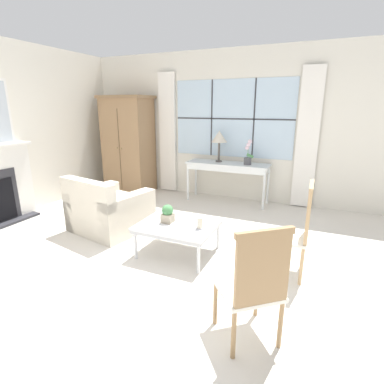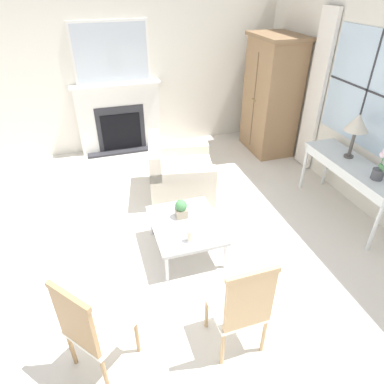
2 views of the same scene
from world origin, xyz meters
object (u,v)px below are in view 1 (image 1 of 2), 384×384
Objects in this scene: coffee_table at (178,226)px; potted_orchid at (248,155)px; console_table at (228,167)px; table_lamp at (219,137)px; armchair_upholstered at (109,211)px; potted_plant_small at (168,213)px; armoire at (129,145)px; accent_chair_wooden at (255,282)px; pillar_candle at (200,224)px; side_chair_wooden at (297,226)px.

potted_orchid is at bearing 82.59° from coffee_table.
table_lamp reaches higher than console_table.
potted_plant_small is (1.14, -0.29, 0.23)m from armchair_upholstered.
armoire is 1.99× the size of accent_chair_wooden.
accent_chair_wooden is 1.63m from coffee_table.
armoire reaches higher than potted_plant_small.
pillar_candle reaches higher than coffee_table.
armoire reaches higher than armchair_upholstered.
accent_chair_wooden is at bearing -69.68° from console_table.
side_chair_wooden is 1.07m from pillar_candle.
table_lamp is 2.47m from armchair_upholstered.
armoire is at bearing 138.43° from pillar_candle.
potted_orchid reaches higher than accent_chair_wooden.
table_lamp is 1.29× the size of potted_orchid.
table_lamp reaches higher than potted_plant_small.
accent_chair_wooden is at bearing -67.10° from table_lamp.
coffee_table is at bearing -97.41° from potted_orchid.
potted_orchid is 2.62m from armchair_upholstered.
armchair_upholstered is at bearing 168.57° from pillar_candle.
potted_plant_small is (-0.13, -0.02, 0.16)m from coffee_table.
pillar_candle is (-1.06, -0.12, -0.10)m from side_chair_wooden.
potted_orchid is at bearing -5.50° from table_lamp.
potted_orchid is at bearing 1.30° from armoire.
side_chair_wooden is at bearing 6.67° from pillar_candle.
armchair_upholstered is at bearing 165.85° from potted_plant_small.
potted_orchid reaches higher than armchair_upholstered.
armchair_upholstered is 7.57× the size of pillar_candle.
console_table is at bearing 99.44° from pillar_candle.
coffee_table is (-1.37, -0.07, -0.21)m from side_chair_wooden.
armchair_upholstered is 1.62m from pillar_candle.
armchair_upholstered reaches higher than coffee_table.
coffee_table is 0.21m from potted_plant_small.
armoire is 4.36× the size of potted_orchid.
accent_chair_wooden is (1.26, -3.40, -0.13)m from console_table.
armoire is 2.29m from armchair_upholstered.
table_lamp is 0.64× the size of coffee_table.
coffee_table is at bearing -83.22° from table_lamp.
armoire is 4.79m from accent_chair_wooden.
armoire is 3.22m from coffee_table.
pillar_candle is at bearing -4.14° from potted_plant_small.
armoire is at bearing 135.77° from accent_chair_wooden.
accent_chair_wooden reaches higher than console_table.
side_chair_wooden is at bearing -63.95° from potted_orchid.
potted_plant_small is at bearing -86.49° from table_lamp.
console_table is 2.31m from coffee_table.
potted_orchid is at bearing 51.89° from armchair_upholstered.
console_table is 2.37m from armchair_upholstered.
coffee_table is (-0.30, -2.27, -0.57)m from potted_orchid.
armoire reaches higher than accent_chair_wooden.
side_chair_wooden is at bearing -30.62° from armoire.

